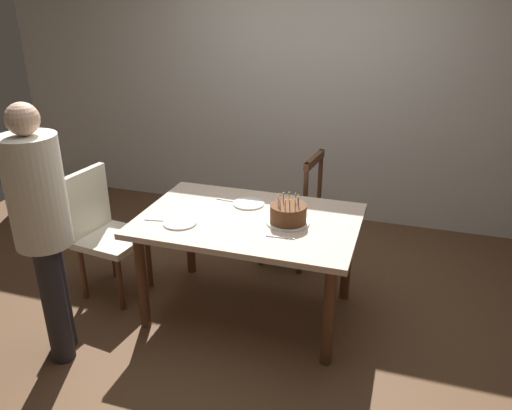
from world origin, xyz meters
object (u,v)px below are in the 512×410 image
plate_near_celebrant (180,223)px  person_celebrant (42,223)px  chair_upholstered (102,227)px  dining_table (249,230)px  chair_spindle_back (292,211)px  birthday_cake (288,215)px  plate_far_side (249,204)px

plate_near_celebrant → person_celebrant: 0.83m
plate_near_celebrant → chair_upholstered: bearing=167.8°
dining_table → person_celebrant: (-0.99, -0.78, 0.27)m
chair_spindle_back → person_celebrant: person_celebrant is taller
dining_table → chair_upholstered: (-1.11, -0.06, -0.11)m
birthday_cake → chair_spindle_back: size_ratio=0.29×
dining_table → plate_far_side: 0.25m
dining_table → chair_spindle_back: bearing=82.5°
chair_spindle_back → plate_far_side: bearing=-107.0°
plate_near_celebrant → plate_far_side: size_ratio=1.00×
plate_far_side → chair_upholstered: chair_upholstered is taller
birthday_cake → chair_upholstered: (-1.38, -0.06, -0.26)m
plate_near_celebrant → chair_spindle_back: bearing=63.6°
chair_upholstered → person_celebrant: 0.82m
chair_spindle_back → person_celebrant: bearing=-124.8°
plate_far_side → dining_table: bearing=-71.4°
chair_spindle_back → chair_upholstered: size_ratio=1.00×
birthday_cake → chair_spindle_back: (-0.16, 0.80, -0.34)m
birthday_cake → plate_near_celebrant: birthday_cake is taller
chair_spindle_back → person_celebrant: (-1.09, -1.57, 0.45)m
birthday_cake → plate_far_side: (-0.34, 0.22, -0.06)m
dining_table → chair_spindle_back: chair_spindle_back is taller
chair_upholstered → chair_spindle_back: bearing=35.1°
chair_upholstered → person_celebrant: size_ratio=0.59×
dining_table → chair_upholstered: chair_upholstered is taller
plate_far_side → person_celebrant: bearing=-132.7°
plate_far_side → chair_spindle_back: chair_spindle_back is taller
dining_table → person_celebrant: 1.28m
dining_table → birthday_cake: bearing=-0.6°
plate_near_celebrant → chair_upholstered: 0.76m
chair_upholstered → birthday_cake: bearing=2.4°
plate_near_celebrant → person_celebrant: person_celebrant is taller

